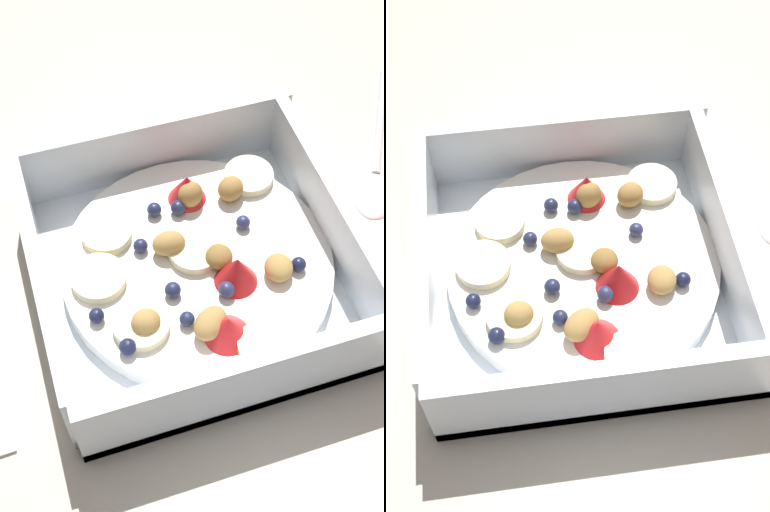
# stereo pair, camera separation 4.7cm
# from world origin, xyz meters

# --- Properties ---
(ground_plane) EXTENTS (2.40, 2.40, 0.00)m
(ground_plane) POSITION_xyz_m (0.00, 0.00, 0.00)
(ground_plane) COLOR beige
(fruit_bowl) EXTENTS (0.21, 0.21, 0.06)m
(fruit_bowl) POSITION_xyz_m (0.00, -0.01, 0.02)
(fruit_bowl) COLOR white
(fruit_bowl) RESTS_ON ground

